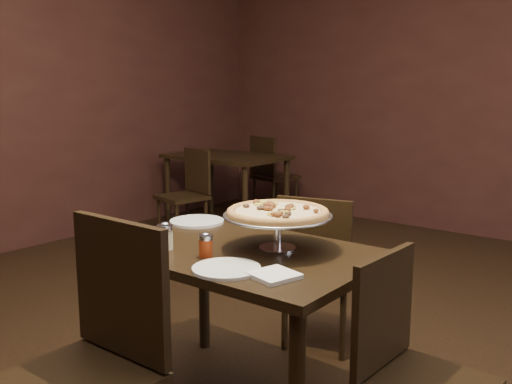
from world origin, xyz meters
The scene contains 16 objects.
room centered at (0.06, 0.03, 1.40)m, with size 6.04×7.04×2.84m.
dining_table centered at (0.06, -0.10, 0.61)m, with size 1.14×0.77×0.71m.
background_table centered at (-2.20, 2.37, 0.62)m, with size 1.14×0.76×0.71m.
pizza_stand centered at (0.19, 0.00, 0.86)m, with size 0.46×0.46×0.19m.
parmesan_shaker centered at (-0.17, -0.30, 0.76)m, with size 0.07×0.07×0.12m.
pepper_flake_shaker centered at (0.03, -0.27, 0.75)m, with size 0.06×0.06×0.10m.
packet_caddy centered at (-0.33, -0.30, 0.74)m, with size 0.10×0.10×0.08m.
napkin_stack centered at (0.40, -0.30, 0.71)m, with size 0.15×0.15×0.02m, color white.
plate_left centered at (-0.40, 0.12, 0.71)m, with size 0.27×0.27×0.01m, color white.
plate_near centered at (0.21, -0.35, 0.71)m, with size 0.25×0.25×0.01m, color white.
serving_spatula centered at (0.16, -0.10, 0.85)m, with size 0.17×0.17×0.03m.
chair_far centered at (0.03, 0.58, 0.45)m, with size 0.47×0.47×0.83m.
chair_near centered at (0.08, -0.85, 0.52)m, with size 0.45×0.45×0.95m.
chair_side centered at (0.85, -0.13, 0.45)m, with size 0.39×0.39×0.82m.
bg_chair_far centered at (-2.14, 3.02, 0.47)m, with size 0.48×0.48×0.86m.
bg_chair_near centered at (-2.13, 1.76, 0.45)m, with size 0.45×0.45×0.82m.
Camera 1 is at (1.55, -1.85, 1.37)m, focal length 40.00 mm.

